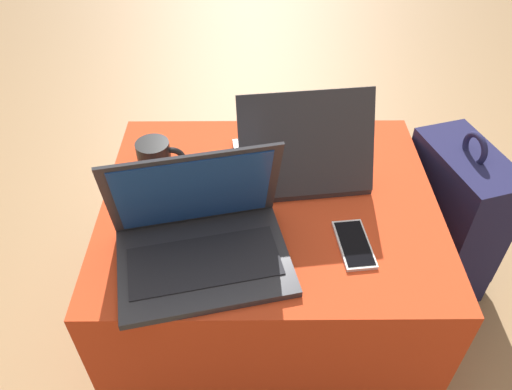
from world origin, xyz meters
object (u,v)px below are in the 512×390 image
(coffee_mug, at_px, (156,159))
(backpack, at_px, (452,220))
(laptop_near, at_px, (201,237))
(laptop_far, at_px, (301,158))
(cell_phone, at_px, (354,244))

(coffee_mug, bearing_deg, backpack, 2.64)
(laptop_near, distance_m, backpack, 0.82)
(laptop_near, relative_size, laptop_far, 1.17)
(laptop_far, bearing_deg, cell_phone, 105.66)
(laptop_near, xyz_separation_m, coffee_mug, (-0.14, 0.28, -0.01))
(laptop_far, xyz_separation_m, backpack, (0.47, 0.04, -0.27))
(cell_phone, bearing_deg, laptop_far, 106.28)
(backpack, distance_m, coffee_mug, 0.88)
(laptop_far, bearing_deg, laptop_near, 42.76)
(laptop_far, xyz_separation_m, cell_phone, (0.10, -0.25, -0.05))
(cell_phone, xyz_separation_m, coffee_mug, (-0.47, 0.26, 0.04))
(backpack, bearing_deg, coffee_mug, 76.29)
(laptop_near, xyz_separation_m, laptop_far, (0.24, 0.28, -0.00))
(coffee_mug, bearing_deg, laptop_near, -64.25)
(laptop_near, height_order, laptop_far, laptop_near)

